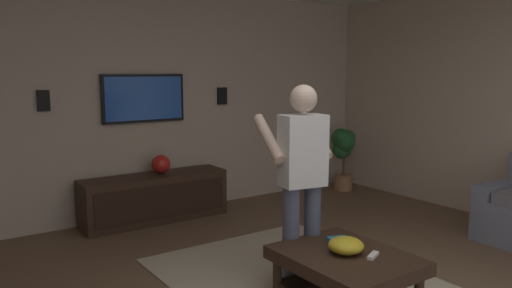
{
  "coord_description": "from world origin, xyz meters",
  "views": [
    {
      "loc": [
        -2.06,
        2.33,
        1.75
      ],
      "look_at": [
        1.14,
        0.09,
        1.17
      ],
      "focal_mm": 34.87,
      "sensor_mm": 36.0,
      "label": 1
    }
  ],
  "objects_px": {
    "media_console": "(155,198)",
    "vase_round": "(161,164)",
    "potted_plant_tall": "(343,148)",
    "bowl": "(346,245)",
    "person_standing": "(301,172)",
    "remote_white": "(373,255)",
    "tv": "(144,98)",
    "coffee_table": "(346,267)",
    "wall_speaker_left": "(222,96)",
    "book": "(342,242)",
    "wall_speaker_right": "(43,101)"
  },
  "relations": [
    {
      "from": "coffee_table",
      "to": "tv",
      "type": "distance_m",
      "value": 3.26
    },
    {
      "from": "media_console",
      "to": "vase_round",
      "type": "xyz_separation_m",
      "value": [
        0.03,
        -0.1,
        0.39
      ]
    },
    {
      "from": "person_standing",
      "to": "potted_plant_tall",
      "type": "xyz_separation_m",
      "value": [
        2.11,
        -2.58,
        -0.31
      ]
    },
    {
      "from": "vase_round",
      "to": "wall_speaker_left",
      "type": "distance_m",
      "value": 1.26
    },
    {
      "from": "coffee_table",
      "to": "potted_plant_tall",
      "type": "bearing_deg",
      "value": -44.43
    },
    {
      "from": "tv",
      "to": "vase_round",
      "type": "xyz_separation_m",
      "value": [
        -0.21,
        -0.1,
        -0.77
      ]
    },
    {
      "from": "person_standing",
      "to": "vase_round",
      "type": "bearing_deg",
      "value": 15.93
    },
    {
      "from": "media_console",
      "to": "vase_round",
      "type": "relative_size",
      "value": 7.73
    },
    {
      "from": "media_console",
      "to": "person_standing",
      "type": "height_order",
      "value": "person_standing"
    },
    {
      "from": "potted_plant_tall",
      "to": "book",
      "type": "relative_size",
      "value": 4.15
    },
    {
      "from": "bowl",
      "to": "potted_plant_tall",
      "type": "bearing_deg",
      "value": -44.45
    },
    {
      "from": "remote_white",
      "to": "wall_speaker_right",
      "type": "xyz_separation_m",
      "value": [
        3.22,
        1.52,
        1.03
      ]
    },
    {
      "from": "person_standing",
      "to": "vase_round",
      "type": "xyz_separation_m",
      "value": [
        2.3,
        0.21,
        -0.27
      ]
    },
    {
      "from": "tv",
      "to": "potted_plant_tall",
      "type": "distance_m",
      "value": 3.03
    },
    {
      "from": "wall_speaker_left",
      "to": "coffee_table",
      "type": "bearing_deg",
      "value": 165.7
    },
    {
      "from": "bowl",
      "to": "person_standing",
      "type": "bearing_deg",
      "value": 0.1
    },
    {
      "from": "coffee_table",
      "to": "vase_round",
      "type": "height_order",
      "value": "vase_round"
    },
    {
      "from": "bowl",
      "to": "coffee_table",
      "type": "bearing_deg",
      "value": 143.52
    },
    {
      "from": "coffee_table",
      "to": "media_console",
      "type": "bearing_deg",
      "value": 6.18
    },
    {
      "from": "media_console",
      "to": "wall_speaker_right",
      "type": "xyz_separation_m",
      "value": [
        0.25,
        1.11,
        1.16
      ]
    },
    {
      "from": "remote_white",
      "to": "vase_round",
      "type": "relative_size",
      "value": 0.68
    },
    {
      "from": "media_console",
      "to": "bowl",
      "type": "height_order",
      "value": "media_console"
    },
    {
      "from": "remote_white",
      "to": "potted_plant_tall",
      "type": "bearing_deg",
      "value": -155.51
    },
    {
      "from": "coffee_table",
      "to": "remote_white",
      "type": "height_order",
      "value": "remote_white"
    },
    {
      "from": "bowl",
      "to": "book",
      "type": "relative_size",
      "value": 1.21
    },
    {
      "from": "media_console",
      "to": "tv",
      "type": "bearing_deg",
      "value": -180.0
    },
    {
      "from": "person_standing",
      "to": "wall_speaker_left",
      "type": "height_order",
      "value": "person_standing"
    },
    {
      "from": "potted_plant_tall",
      "to": "person_standing",
      "type": "bearing_deg",
      "value": 129.27
    },
    {
      "from": "tv",
      "to": "remote_white",
      "type": "relative_size",
      "value": 6.69
    },
    {
      "from": "tv",
      "to": "wall_speaker_right",
      "type": "relative_size",
      "value": 4.56
    },
    {
      "from": "person_standing",
      "to": "bowl",
      "type": "bearing_deg",
      "value": -169.14
    },
    {
      "from": "book",
      "to": "vase_round",
      "type": "bearing_deg",
      "value": -155.36
    },
    {
      "from": "potted_plant_tall",
      "to": "vase_round",
      "type": "xyz_separation_m",
      "value": [
        0.19,
        2.79,
        0.04
      ]
    },
    {
      "from": "media_console",
      "to": "coffee_table",
      "type": "bearing_deg",
      "value": 6.18
    },
    {
      "from": "book",
      "to": "wall_speaker_left",
      "type": "relative_size",
      "value": 1.0
    },
    {
      "from": "coffee_table",
      "to": "vase_round",
      "type": "relative_size",
      "value": 4.55
    },
    {
      "from": "potted_plant_tall",
      "to": "wall_speaker_right",
      "type": "distance_m",
      "value": 4.1
    },
    {
      "from": "coffee_table",
      "to": "media_console",
      "type": "relative_size",
      "value": 0.59
    },
    {
      "from": "coffee_table",
      "to": "wall_speaker_left",
      "type": "height_order",
      "value": "wall_speaker_left"
    },
    {
      "from": "media_console",
      "to": "vase_round",
      "type": "height_order",
      "value": "vase_round"
    },
    {
      "from": "book",
      "to": "vase_round",
      "type": "height_order",
      "value": "vase_round"
    },
    {
      "from": "bowl",
      "to": "remote_white",
      "type": "relative_size",
      "value": 1.77
    },
    {
      "from": "coffee_table",
      "to": "person_standing",
      "type": "bearing_deg",
      "value": -0.57
    },
    {
      "from": "potted_plant_tall",
      "to": "media_console",
      "type": "bearing_deg",
      "value": 86.92
    },
    {
      "from": "wall_speaker_right",
      "to": "bowl",
      "type": "bearing_deg",
      "value": -155.02
    },
    {
      "from": "person_standing",
      "to": "wall_speaker_left",
      "type": "distance_m",
      "value": 2.68
    },
    {
      "from": "book",
      "to": "wall_speaker_left",
      "type": "xyz_separation_m",
      "value": [
        2.89,
        -0.66,
        1.01
      ]
    },
    {
      "from": "media_console",
      "to": "remote_white",
      "type": "bearing_deg",
      "value": 8.0
    },
    {
      "from": "tv",
      "to": "book",
      "type": "relative_size",
      "value": 4.56
    },
    {
      "from": "person_standing",
      "to": "bowl",
      "type": "height_order",
      "value": "person_standing"
    }
  ]
}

